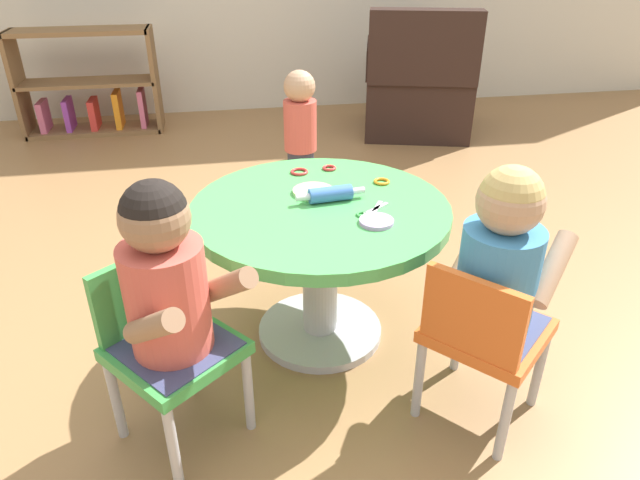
% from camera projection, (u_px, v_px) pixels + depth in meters
% --- Properties ---
extents(ground_plane, '(10.00, 10.00, 0.00)m').
position_uv_depth(ground_plane, '(320.00, 333.00, 2.06)').
color(ground_plane, '#9E7247').
extents(craft_table, '(0.83, 0.83, 0.51)m').
position_uv_depth(craft_table, '(320.00, 241.00, 1.87)').
color(craft_table, silver).
rests_on(craft_table, ground).
extents(child_chair_left, '(0.42, 0.42, 0.54)m').
position_uv_depth(child_chair_left, '(167.00, 343.00, 1.53)').
color(child_chair_left, '#B7B7BC').
rests_on(child_chair_left, ground).
extents(seated_child_left, '(0.43, 0.44, 0.51)m').
position_uv_depth(seated_child_left, '(165.00, 278.00, 1.40)').
color(seated_child_left, '#3F4772').
rests_on(seated_child_left, ground).
extents(child_chair_right, '(0.42, 0.42, 0.54)m').
position_uv_depth(child_chair_right, '(483.00, 334.00, 1.56)').
color(child_chair_right, '#B7B7BC').
rests_on(child_chair_right, ground).
extents(seated_child_right, '(0.44, 0.43, 0.51)m').
position_uv_depth(seated_child_right, '(501.00, 258.00, 1.48)').
color(seated_child_right, '#3F4772').
rests_on(seated_child_right, ground).
extents(bookshelf_low, '(0.93, 0.28, 0.70)m').
position_uv_depth(bookshelf_low, '(90.00, 88.00, 3.93)').
color(bookshelf_low, olive).
rests_on(bookshelf_low, ground).
extents(armchair_dark, '(0.86, 0.88, 0.85)m').
position_uv_depth(armchair_dark, '(418.00, 88.00, 3.92)').
color(armchair_dark, black).
rests_on(armchair_dark, ground).
extents(toddler_standing, '(0.17, 0.17, 0.67)m').
position_uv_depth(toddler_standing, '(300.00, 131.00, 2.94)').
color(toddler_standing, '#33384C').
rests_on(toddler_standing, ground).
extents(rolling_pin, '(0.23, 0.06, 0.05)m').
position_uv_depth(rolling_pin, '(330.00, 194.00, 1.82)').
color(rolling_pin, '#3F72CC').
rests_on(rolling_pin, craft_table).
extents(craft_scissors, '(0.13, 0.13, 0.01)m').
position_uv_depth(craft_scissors, '(371.00, 213.00, 1.75)').
color(craft_scissors, silver).
rests_on(craft_scissors, craft_table).
extents(playdough_blob_0, '(0.10, 0.10, 0.01)m').
position_uv_depth(playdough_blob_0, '(376.00, 221.00, 1.69)').
color(playdough_blob_0, '#CC99E5').
rests_on(playdough_blob_0, craft_table).
extents(playdough_blob_1, '(0.14, 0.14, 0.01)m').
position_uv_depth(playdough_blob_1, '(313.00, 191.00, 1.89)').
color(playdough_blob_1, '#B2E58C').
rests_on(playdough_blob_1, craft_table).
extents(cookie_cutter_0, '(0.06, 0.06, 0.01)m').
position_uv_depth(cookie_cutter_0, '(299.00, 172.00, 2.04)').
color(cookie_cutter_0, red).
rests_on(cookie_cutter_0, craft_table).
extents(cookie_cutter_1, '(0.06, 0.06, 0.01)m').
position_uv_depth(cookie_cutter_1, '(382.00, 181.00, 1.96)').
color(cookie_cutter_1, orange).
rests_on(cookie_cutter_1, craft_table).
extents(cookie_cutter_2, '(0.05, 0.05, 0.01)m').
position_uv_depth(cookie_cutter_2, '(329.00, 168.00, 2.07)').
color(cookie_cutter_2, red).
rests_on(cookie_cutter_2, craft_table).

